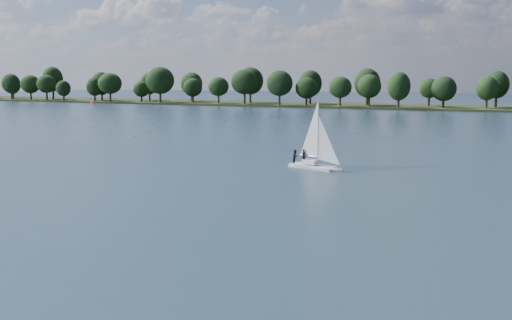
% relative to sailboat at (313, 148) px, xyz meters
% --- Properties ---
extents(ground, '(700.00, 700.00, 0.00)m').
position_rel_sailboat_xyz_m(ground, '(-0.34, 46.01, -2.53)').
color(ground, '#233342').
rests_on(ground, ground).
extents(far_shore, '(660.00, 40.00, 1.50)m').
position_rel_sailboat_xyz_m(far_shore, '(-0.34, 158.01, -2.53)').
color(far_shore, black).
rests_on(far_shore, ground).
extents(sailboat, '(7.14, 3.87, 9.05)m').
position_rel_sailboat_xyz_m(sailboat, '(0.00, 0.00, 0.00)').
color(sailboat, silver).
rests_on(sailboat, ground).
extents(dinghy_pink, '(3.07, 1.66, 4.65)m').
position_rel_sailboat_xyz_m(dinghy_pink, '(-125.05, 106.89, -1.43)').
color(dinghy_pink, silver).
rests_on(dinghy_pink, ground).
extents(pontoon, '(4.37, 2.94, 0.50)m').
position_rel_sailboat_xyz_m(pontoon, '(-176.43, 140.54, -2.53)').
color(pontoon, '#4F5254').
rests_on(pontoon, ground).
extents(treeline, '(562.98, 73.76, 18.68)m').
position_rel_sailboat_xyz_m(treeline, '(-17.41, 154.31, 5.49)').
color(treeline, black).
rests_on(treeline, ground).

